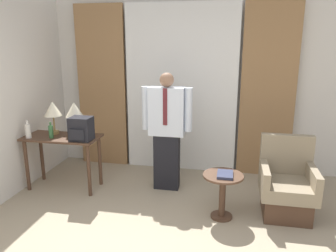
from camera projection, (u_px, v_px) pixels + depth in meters
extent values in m
cube|color=silver|center=(182.00, 85.00, 5.17)|extent=(10.00, 0.06, 2.70)
cube|color=white|center=(181.00, 90.00, 5.07)|extent=(1.72, 0.06, 2.58)
cube|color=#997047|center=(102.00, 88.00, 5.31)|extent=(0.79, 0.06, 2.58)
cube|color=#997047|center=(268.00, 92.00, 4.82)|extent=(0.79, 0.06, 2.58)
cube|color=#4C3323|center=(62.00, 137.00, 4.50)|extent=(1.03, 0.49, 0.03)
cylinder|color=#4C3323|center=(27.00, 166.00, 4.50)|extent=(0.05, 0.05, 0.72)
cylinder|color=#4C3323|center=(89.00, 170.00, 4.33)|extent=(0.05, 0.05, 0.72)
cylinder|color=#4C3323|center=(42.00, 157.00, 4.85)|extent=(0.05, 0.05, 0.72)
cylinder|color=#4C3323|center=(100.00, 161.00, 4.68)|extent=(0.05, 0.05, 0.72)
cylinder|color=#9E7F47|center=(55.00, 132.00, 4.62)|extent=(0.12, 0.12, 0.04)
cylinder|color=#9E7F47|center=(54.00, 123.00, 4.58)|extent=(0.02, 0.02, 0.22)
cone|color=beige|center=(53.00, 109.00, 4.53)|extent=(0.24, 0.24, 0.20)
cylinder|color=#9E7F47|center=(76.00, 134.00, 4.55)|extent=(0.12, 0.12, 0.04)
cylinder|color=#9E7F47|center=(75.00, 124.00, 4.52)|extent=(0.02, 0.02, 0.22)
cone|color=beige|center=(74.00, 110.00, 4.47)|extent=(0.24, 0.24, 0.20)
cylinder|color=#336638|center=(51.00, 132.00, 4.40)|extent=(0.06, 0.06, 0.17)
cylinder|color=#336638|center=(50.00, 124.00, 4.37)|extent=(0.03, 0.03, 0.05)
cylinder|color=silver|center=(28.00, 131.00, 4.40)|extent=(0.08, 0.08, 0.19)
cylinder|color=silver|center=(27.00, 122.00, 4.37)|extent=(0.03, 0.03, 0.05)
cube|color=black|center=(81.00, 129.00, 4.29)|extent=(0.28, 0.22, 0.31)
cube|color=black|center=(77.00, 135.00, 4.18)|extent=(0.20, 0.03, 0.14)
cube|color=black|center=(167.00, 162.00, 4.57)|extent=(0.34, 0.18, 0.78)
cube|color=silver|center=(167.00, 111.00, 4.38)|extent=(0.48, 0.22, 0.65)
cube|color=#5B1E23|center=(165.00, 107.00, 4.26)|extent=(0.06, 0.01, 0.49)
cylinder|color=silver|center=(146.00, 108.00, 4.43)|extent=(0.11, 0.11, 0.59)
cylinder|color=silver|center=(188.00, 110.00, 4.32)|extent=(0.11, 0.11, 0.59)
sphere|color=#936B51|center=(167.00, 80.00, 4.28)|extent=(0.19, 0.19, 0.19)
cube|color=#4C3323|center=(286.00, 205.00, 3.89)|extent=(0.53, 0.52, 0.28)
cube|color=gray|center=(287.00, 188.00, 3.83)|extent=(0.62, 0.61, 0.16)
cube|color=gray|center=(286.00, 154.00, 4.01)|extent=(0.62, 0.10, 0.49)
cube|color=gray|center=(265.00, 172.00, 3.84)|extent=(0.08, 0.61, 0.18)
cube|color=gray|center=(313.00, 176.00, 3.74)|extent=(0.08, 0.61, 0.18)
cylinder|color=#4C3323|center=(221.00, 216.00, 3.88)|extent=(0.26, 0.26, 0.02)
cylinder|color=#4C3323|center=(222.00, 197.00, 3.82)|extent=(0.07, 0.07, 0.52)
cylinder|color=#4C3323|center=(223.00, 176.00, 3.75)|extent=(0.47, 0.47, 0.02)
cube|color=#2D334C|center=(225.00, 174.00, 3.71)|extent=(0.18, 0.25, 0.03)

